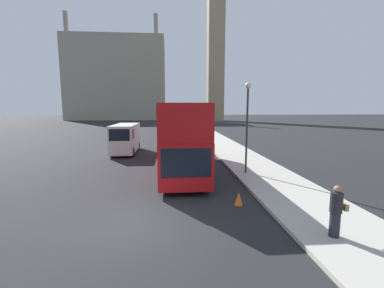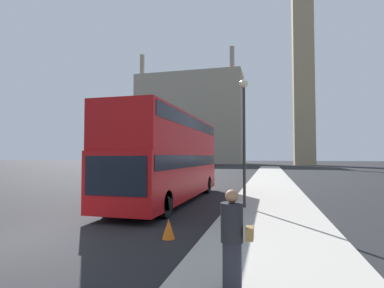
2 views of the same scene
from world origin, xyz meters
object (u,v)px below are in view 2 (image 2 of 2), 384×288
(street_lamp, at_px, (244,122))
(pedestrian, at_px, (232,241))
(red_double_decker_bus, at_px, (170,154))
(clock_tower, at_px, (302,22))
(white_van, at_px, (139,168))

(street_lamp, bearing_deg, pedestrian, -86.77)
(red_double_decker_bus, distance_m, street_lamp, 4.46)
(pedestrian, distance_m, street_lamp, 8.47)
(red_double_decker_bus, bearing_deg, clock_tower, 78.55)
(red_double_decker_bus, xyz_separation_m, white_van, (-4.82, 6.76, -1.00))
(white_van, bearing_deg, street_lamp, -44.26)
(red_double_decker_bus, relative_size, white_van, 2.02)
(clock_tower, xyz_separation_m, pedestrian, (-9.30, -77.03, -36.54))
(white_van, bearing_deg, pedestrian, -60.93)
(clock_tower, relative_size, red_double_decker_bus, 6.50)
(clock_tower, xyz_separation_m, white_van, (-18.46, -60.56, -36.10))
(white_van, bearing_deg, clock_tower, 73.05)
(pedestrian, bearing_deg, white_van, 119.07)
(white_van, bearing_deg, red_double_decker_bus, -54.50)
(pedestrian, relative_size, street_lamp, 0.30)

